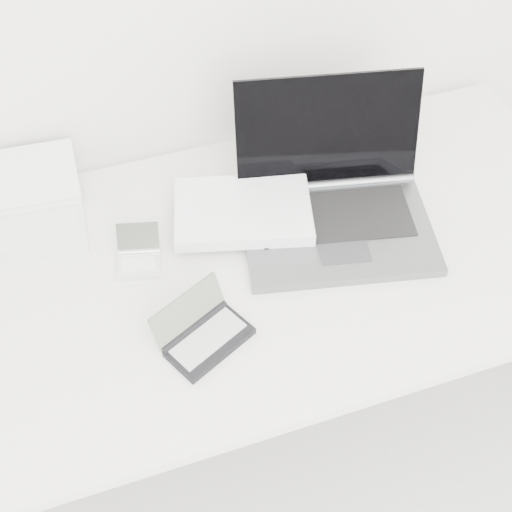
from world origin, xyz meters
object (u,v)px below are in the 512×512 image
object	(u,v)px
laptop_large	(304,205)
palmtop_charcoal	(203,334)
netbook_open_white	(30,220)
desk	(263,270)

from	to	relation	value
laptop_large	palmtop_charcoal	world-z (taller)	laptop_large
palmtop_charcoal	laptop_large	bearing A→B (deg)	12.44
netbook_open_white	palmtop_charcoal	world-z (taller)	netbook_open_white
laptop_large	palmtop_charcoal	xyz separation A→B (m)	(-0.31, -0.25, -0.03)
netbook_open_white	laptop_large	bearing A→B (deg)	-11.79
laptop_large	netbook_open_white	size ratio (longest dim) A/B	2.01
desk	palmtop_charcoal	xyz separation A→B (m)	(-0.18, -0.17, 0.07)
netbook_open_white	desk	bearing A→B (deg)	-23.84
netbook_open_white	palmtop_charcoal	distance (m)	0.51
laptop_large	palmtop_charcoal	bearing A→B (deg)	-129.62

